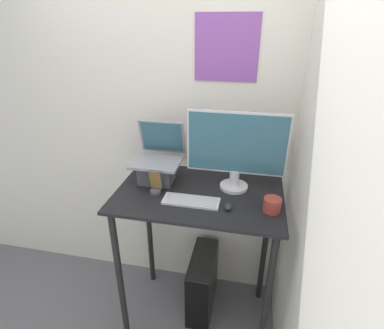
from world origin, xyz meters
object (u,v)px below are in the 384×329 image
keyboard (191,201)px  mouse (228,207)px  laptop (157,166)px  monitor (236,151)px  cell_phone (155,186)px  computer_tower (202,282)px

keyboard → mouse: (0.21, -0.02, 0.01)m
keyboard → mouse: size_ratio=4.82×
laptop → monitor: monitor is taller
keyboard → cell_phone: cell_phone is taller
computer_tower → cell_phone: bearing=-148.9°
keyboard → computer_tower: size_ratio=0.68×
cell_phone → computer_tower: size_ratio=0.30×
laptop → mouse: size_ratio=5.45×
laptop → monitor: bearing=0.2°
monitor → keyboard: 0.40m
keyboard → computer_tower: 0.90m
cell_phone → keyboard: bearing=-15.0°
laptop → computer_tower: (0.31, 0.01, -0.96)m
laptop → mouse: laptop is taller
mouse → computer_tower: 0.93m
laptop → keyboard: 0.36m
laptop → monitor: size_ratio=0.62×
keyboard → laptop: bearing=140.9°
keyboard → computer_tower: (0.04, 0.23, -0.87)m
mouse → laptop: bearing=153.4°
monitor → mouse: size_ratio=8.75×
mouse → keyboard: bearing=173.5°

